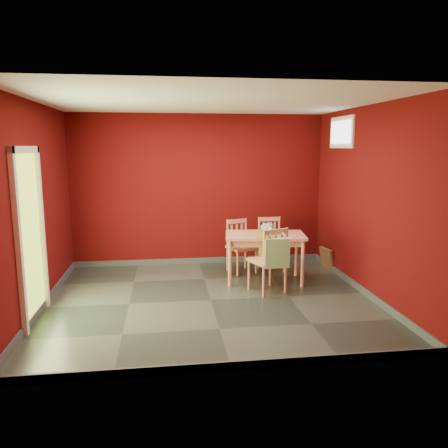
{
  "coord_description": "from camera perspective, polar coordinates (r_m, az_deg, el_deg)",
  "views": [
    {
      "loc": [
        -0.6,
        -5.82,
        2.12
      ],
      "look_at": [
        0.25,
        0.45,
        1.0
      ],
      "focal_mm": 35.0,
      "sensor_mm": 36.0,
      "label": 1
    }
  ],
  "objects": [
    {
      "name": "tote_bag",
      "position": [
        6.22,
        6.91,
        -3.76
      ],
      "size": [
        0.35,
        0.2,
        0.49
      ],
      "color": "#8AB071",
      "rests_on": "chair_near"
    },
    {
      "name": "chair_far_left",
      "position": [
        7.48,
        2.18,
        -2.81
      ],
      "size": [
        0.53,
        0.53,
        0.9
      ],
      "color": "tan",
      "rests_on": "ground"
    },
    {
      "name": "ground",
      "position": [
        6.22,
        -1.75,
        -9.89
      ],
      "size": [
        4.5,
        4.5,
        0.0
      ],
      "primitive_type": "plane",
      "color": "#2D342D",
      "rests_on": "ground"
    },
    {
      "name": "cat",
      "position": [
        6.98,
        5.64,
        -0.29
      ],
      "size": [
        0.3,
        0.46,
        0.21
      ],
      "primitive_type": null,
      "rotation": [
        0.0,
        0.0,
        -0.19
      ],
      "color": "slate",
      "rests_on": "table_runner"
    },
    {
      "name": "table_runner",
      "position": [
        6.8,
        5.58,
        -1.9
      ],
      "size": [
        0.41,
        0.7,
        0.34
      ],
      "color": "olive",
      "rests_on": "dining_table"
    },
    {
      "name": "dining_table",
      "position": [
        6.91,
        5.36,
        -2.08
      ],
      "size": [
        1.32,
        0.89,
        0.77
      ],
      "color": "tan",
      "rests_on": "ground"
    },
    {
      "name": "window",
      "position": [
        7.39,
        15.09,
        11.49
      ],
      "size": [
        0.05,
        0.9,
        0.5
      ],
      "color": "white",
      "rests_on": "room_shell"
    },
    {
      "name": "doorway",
      "position": [
        5.75,
        -24.05,
        -0.83
      ],
      "size": [
        0.06,
        1.01,
        2.13
      ],
      "color": "#B7D838",
      "rests_on": "ground"
    },
    {
      "name": "outlet_plate",
      "position": [
        8.31,
        7.83,
        -2.7
      ],
      "size": [
        0.08,
        0.02,
        0.12
      ],
      "primitive_type": "cube",
      "color": "silver",
      "rests_on": "room_shell"
    },
    {
      "name": "chair_far_right",
      "position": [
        7.64,
        6.15,
        -2.52
      ],
      "size": [
        0.43,
        0.43,
        0.91
      ],
      "color": "tan",
      "rests_on": "ground"
    },
    {
      "name": "chair_near",
      "position": [
        6.44,
        5.92,
        -4.6
      ],
      "size": [
        0.59,
        0.59,
        0.97
      ],
      "color": "tan",
      "rests_on": "ground"
    },
    {
      "name": "picture_frame",
      "position": [
        7.88,
        13.31,
        -4.42
      ],
      "size": [
        0.19,
        0.39,
        0.38
      ],
      "color": "brown",
      "rests_on": "ground"
    },
    {
      "name": "room_shell",
      "position": [
        6.21,
        -1.75,
        -9.45
      ],
      "size": [
        4.5,
        4.5,
        4.5
      ],
      "color": "#4F0808",
      "rests_on": "ground"
    }
  ]
}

